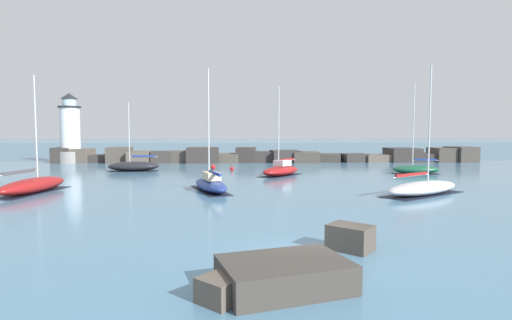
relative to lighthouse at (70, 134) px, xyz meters
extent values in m
plane|color=teal|center=(29.64, -49.14, -4.63)|extent=(600.00, 600.00, 0.00)
cube|color=teal|center=(29.64, 60.22, -4.63)|extent=(400.00, 116.00, 0.01)
cube|color=#383330|center=(-1.13, 0.72, -3.43)|extent=(2.91, 5.02, 2.39)
cube|color=brown|center=(1.38, 0.27, -3.51)|extent=(3.69, 3.83, 2.23)
cube|color=#383330|center=(4.41, 0.89, -4.02)|extent=(2.95, 3.96, 1.21)
cube|color=#4C443D|center=(7.64, 0.11, -3.41)|extent=(4.22, 5.23, 2.43)
cube|color=brown|center=(10.88, -0.29, -3.73)|extent=(4.17, 5.93, 1.81)
cube|color=#383330|center=(14.11, 0.44, -3.76)|extent=(4.10, 5.79, 1.74)
cube|color=#4C443D|center=(17.10, 0.21, -3.71)|extent=(3.26, 4.21, 1.83)
cube|color=#383330|center=(20.98, -0.22, -3.43)|extent=(5.34, 5.29, 2.40)
cube|color=brown|center=(24.77, 0.57, -3.95)|extent=(4.94, 5.97, 1.36)
cube|color=#383330|center=(27.89, 0.25, -3.44)|extent=(3.35, 4.12, 2.39)
cube|color=#383330|center=(30.76, 0.89, -3.80)|extent=(4.09, 5.11, 1.66)
cube|color=#383330|center=(34.20, -0.15, -3.68)|extent=(4.78, 5.19, 1.91)
cube|color=#4C443D|center=(37.62, -0.29, -3.80)|extent=(4.54, 5.83, 1.67)
cube|color=#423D38|center=(41.22, 1.01, -3.99)|extent=(5.14, 5.32, 1.29)
cube|color=#383330|center=(45.55, 0.00, -3.95)|extent=(4.32, 3.97, 1.35)
cube|color=brown|center=(49.54, 0.27, -4.03)|extent=(5.49, 4.32, 1.21)
cube|color=#383330|center=(53.86, 0.91, -3.52)|extent=(4.91, 5.65, 2.22)
cube|color=#383330|center=(57.66, 0.80, -3.96)|extent=(3.60, 3.93, 1.34)
cube|color=#4C443D|center=(60.46, 0.90, -3.50)|extent=(3.23, 5.44, 2.27)
cube|color=#423D38|center=(63.40, 0.18, -3.40)|extent=(4.26, 5.02, 2.45)
cylinder|color=gray|center=(0.00, 0.00, -3.73)|extent=(4.02, 4.02, 1.80)
cylinder|color=white|center=(0.00, 0.00, 0.62)|extent=(2.98, 2.98, 6.89)
cylinder|color=#232328|center=(0.00, 0.00, 4.19)|extent=(3.43, 3.43, 0.25)
cylinder|color=silver|center=(0.00, 0.00, 4.89)|extent=(2.09, 2.09, 1.15)
cone|color=#232328|center=(0.00, 0.00, 5.91)|extent=(2.53, 2.53, 0.90)
cube|color=#423D38|center=(28.60, -52.34, -4.18)|extent=(4.46, 3.63, 0.90)
cube|color=brown|center=(27.14, -52.74, -4.26)|extent=(2.48, 2.59, 0.73)
cube|color=#4C443D|center=(31.73, -48.37, -4.11)|extent=(2.09, 2.05, 1.04)
ellipsoid|color=maroon|center=(31.59, -20.13, -4.09)|extent=(5.68, 6.36, 1.07)
cube|color=black|center=(31.59, -20.13, -4.61)|extent=(5.45, 6.08, 0.03)
cube|color=silver|center=(31.78, -19.89, -3.24)|extent=(2.17, 2.27, 0.64)
cylinder|color=silver|center=(31.31, -20.50, 0.84)|extent=(0.12, 0.12, 8.79)
cylinder|color=#BCBCC1|center=(32.36, -19.15, -3.01)|extent=(2.18, 2.76, 0.10)
cube|color=maroon|center=(32.36, -19.15, -2.91)|extent=(1.94, 2.42, 0.20)
ellipsoid|color=maroon|center=(10.57, -32.10, -4.04)|extent=(3.15, 7.90, 1.18)
cube|color=black|center=(10.57, -32.10, -4.61)|extent=(3.05, 7.51, 0.03)
cylinder|color=silver|center=(10.66, -31.53, 0.66)|extent=(0.12, 0.12, 8.20)
cylinder|color=#BCBCC1|center=(10.36, -33.62, -2.90)|extent=(0.69, 4.20, 0.10)
cube|color=#4C4C51|center=(10.36, -33.62, -2.80)|extent=(0.70, 3.58, 0.20)
ellipsoid|color=silver|center=(41.36, -34.05, -4.12)|extent=(8.18, 6.58, 1.01)
cube|color=black|center=(41.36, -34.05, -4.61)|extent=(7.82, 6.31, 0.03)
cylinder|color=silver|center=(41.87, -33.71, 0.87)|extent=(0.12, 0.12, 8.98)
cylinder|color=#BCBCC1|center=(39.99, -34.95, -3.07)|extent=(3.80, 2.57, 0.10)
cube|color=maroon|center=(39.99, -34.95, -2.97)|extent=(3.30, 2.28, 0.20)
ellipsoid|color=#195138|center=(47.42, -18.97, -4.12)|extent=(5.42, 2.38, 1.03)
cube|color=black|center=(47.42, -18.97, -4.61)|extent=(5.16, 2.31, 0.03)
cylinder|color=silver|center=(47.03, -18.93, 1.14)|extent=(0.12, 0.12, 9.48)
cylinder|color=#BCBCC1|center=(48.47, -19.08, -3.05)|extent=(2.89, 0.40, 0.10)
cube|color=navy|center=(48.47, -19.08, -2.95)|extent=(2.47, 0.46, 0.20)
ellipsoid|color=black|center=(13.78, -14.47, -4.02)|extent=(6.39, 3.06, 1.22)
cube|color=black|center=(13.78, -14.47, -4.61)|extent=(6.08, 2.97, 0.03)
cylinder|color=silver|center=(13.32, -14.52, 0.20)|extent=(0.12, 0.12, 7.22)
cylinder|color=#BCBCC1|center=(15.00, -14.33, -2.86)|extent=(3.38, 0.49, 0.10)
cube|color=navy|center=(15.00, -14.33, -2.76)|extent=(2.88, 0.53, 0.20)
ellipsoid|color=navy|center=(24.68, -31.53, -4.16)|extent=(4.08, 7.18, 0.95)
cube|color=black|center=(24.68, -31.53, -4.61)|extent=(3.93, 6.84, 0.03)
cube|color=beige|center=(24.79, -31.86, -3.36)|extent=(1.69, 2.31, 0.64)
cylinder|color=silver|center=(24.51, -31.04, 0.87)|extent=(0.12, 0.12, 9.11)
cylinder|color=#BCBCC1|center=(25.13, -32.84, -3.13)|extent=(1.32, 3.64, 0.10)
cube|color=navy|center=(25.13, -32.84, -3.03)|extent=(1.23, 3.13, 0.20)
sphere|color=red|center=(23.47, -12.27, -4.32)|extent=(0.62, 0.62, 0.62)
cylinder|color=black|center=(23.47, -12.27, -3.91)|extent=(0.04, 0.04, 0.20)
sphere|color=red|center=(25.98, -14.30, -4.37)|extent=(0.51, 0.51, 0.51)
cylinder|color=black|center=(25.98, -14.30, -4.02)|extent=(0.04, 0.04, 0.20)
camera|label=1|loc=(27.31, -64.33, 0.20)|focal=28.00mm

